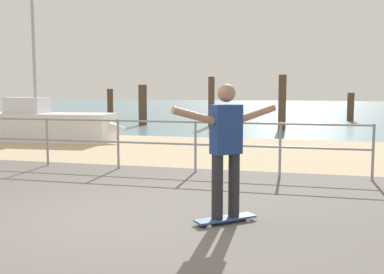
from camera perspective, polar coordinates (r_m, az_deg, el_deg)
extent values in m
cube|color=#605B56|center=(5.12, -18.30, -13.33)|extent=(24.00, 10.00, 0.04)
cube|color=tan|center=(12.45, 1.93, -1.66)|extent=(24.00, 6.00, 0.04)
cube|color=slate|center=(40.17, 10.58, 3.59)|extent=(72.00, 50.00, 0.04)
cylinder|color=gray|center=(10.28, -17.73, -0.63)|extent=(0.05, 0.05, 1.05)
cylinder|color=gray|center=(9.51, -9.27, -0.94)|extent=(0.05, 0.05, 1.05)
cylinder|color=gray|center=(8.98, 0.44, -1.28)|extent=(0.05, 0.05, 1.05)
cylinder|color=gray|center=(8.74, 11.02, -1.60)|extent=(0.05, 0.05, 1.05)
cylinder|color=gray|center=(8.80, 21.82, -1.87)|extent=(0.05, 0.05, 1.05)
cylinder|color=gray|center=(9.82, -13.74, 2.08)|extent=(11.56, 0.04, 0.04)
cylinder|color=gray|center=(9.86, -13.67, -0.48)|extent=(11.56, 0.04, 0.04)
cube|color=silver|center=(15.25, -17.98, 1.18)|extent=(4.48, 1.70, 0.90)
cone|color=silver|center=(14.34, -10.22, 1.08)|extent=(1.15, 0.84, 0.77)
cylinder|color=#9EA0A5|center=(15.38, -19.25, 9.42)|extent=(0.10, 0.10, 3.52)
cube|color=silver|center=(15.51, -20.02, 3.77)|extent=(1.26, 0.98, 0.50)
cube|color=#334C8C|center=(5.73, 4.23, -10.18)|extent=(0.73, 0.68, 0.02)
cylinder|color=silver|center=(5.95, 6.15, -10.00)|extent=(0.06, 0.06, 0.06)
cylinder|color=silver|center=(5.82, 7.03, -10.37)|extent=(0.06, 0.06, 0.06)
cylinder|color=silver|center=(5.67, 1.34, -10.78)|extent=(0.06, 0.06, 0.06)
cylinder|color=silver|center=(5.54, 2.14, -11.20)|extent=(0.06, 0.06, 0.06)
cylinder|color=#26262B|center=(5.69, 5.30, -6.03)|extent=(0.14, 0.14, 0.80)
cylinder|color=#26262B|center=(5.57, 3.20, -6.28)|extent=(0.14, 0.14, 0.80)
cube|color=navy|center=(5.52, 4.32, 0.96)|extent=(0.40, 0.39, 0.60)
sphere|color=#9E755B|center=(5.50, 4.35, 5.53)|extent=(0.22, 0.22, 0.22)
cylinder|color=#9E755B|center=(5.75, 8.12, 2.91)|extent=(0.47, 0.44, 0.23)
cylinder|color=#9E755B|center=(5.29, 0.21, 2.70)|extent=(0.47, 0.44, 0.23)
cylinder|color=#513826|center=(25.28, -10.25, 4.08)|extent=(0.33, 0.33, 1.67)
cylinder|color=#513826|center=(20.93, -6.22, 4.00)|extent=(0.38, 0.38, 1.86)
cylinder|color=#513826|center=(20.27, 2.45, 4.46)|extent=(0.28, 0.28, 2.21)
cylinder|color=#513826|center=(18.80, 11.27, 4.28)|extent=(0.31, 0.31, 2.25)
cylinder|color=#513826|center=(24.93, 19.32, 3.58)|extent=(0.35, 0.35, 1.47)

